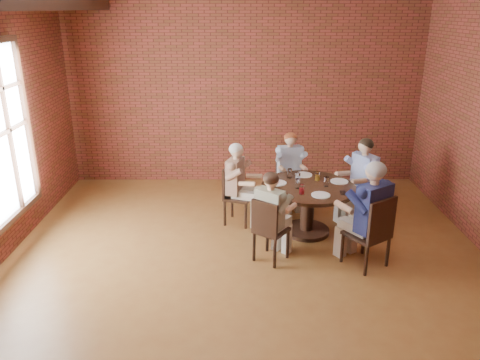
{
  "coord_description": "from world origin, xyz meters",
  "views": [
    {
      "loc": [
        -0.12,
        -5.14,
        3.17
      ],
      "look_at": [
        -0.1,
        1.0,
        0.91
      ],
      "focal_mm": 35.0,
      "sensor_mm": 36.0,
      "label": 1
    }
  ],
  "objects_px": {
    "diner_b": "(290,170)",
    "chair_d": "(268,228)",
    "chair_a": "(364,189)",
    "diner_e": "(368,215)",
    "diner_c": "(239,184)",
    "diner_a": "(361,181)",
    "dining_table": "(308,200)",
    "diner_d": "(272,217)",
    "chair_e": "(373,230)",
    "chair_b": "(288,177)",
    "chair_c": "(234,193)",
    "smartphone": "(343,193)"
  },
  "relations": [
    {
      "from": "diner_c",
      "to": "chair_e",
      "type": "distance_m",
      "value": 2.18
    },
    {
      "from": "chair_d",
      "to": "chair_e",
      "type": "relative_size",
      "value": 0.9
    },
    {
      "from": "chair_a",
      "to": "chair_d",
      "type": "height_order",
      "value": "chair_a"
    },
    {
      "from": "chair_a",
      "to": "chair_d",
      "type": "bearing_deg",
      "value": -76.39
    },
    {
      "from": "diner_c",
      "to": "diner_a",
      "type": "bearing_deg",
      "value": -68.49
    },
    {
      "from": "diner_d",
      "to": "dining_table",
      "type": "bearing_deg",
      "value": -90.0
    },
    {
      "from": "diner_d",
      "to": "chair_c",
      "type": "bearing_deg",
      "value": -30.54
    },
    {
      "from": "chair_b",
      "to": "diner_e",
      "type": "relative_size",
      "value": 0.63
    },
    {
      "from": "dining_table",
      "to": "diner_e",
      "type": "bearing_deg",
      "value": -55.9
    },
    {
      "from": "chair_b",
      "to": "diner_b",
      "type": "height_order",
      "value": "diner_b"
    },
    {
      "from": "diner_c",
      "to": "chair_d",
      "type": "relative_size",
      "value": 1.44
    },
    {
      "from": "chair_c",
      "to": "diner_d",
      "type": "relative_size",
      "value": 0.73
    },
    {
      "from": "chair_a",
      "to": "chair_c",
      "type": "distance_m",
      "value": 2.04
    },
    {
      "from": "diner_c",
      "to": "chair_d",
      "type": "height_order",
      "value": "diner_c"
    },
    {
      "from": "chair_b",
      "to": "diner_c",
      "type": "height_order",
      "value": "diner_c"
    },
    {
      "from": "dining_table",
      "to": "diner_c",
      "type": "bearing_deg",
      "value": 161.3
    },
    {
      "from": "dining_table",
      "to": "chair_e",
      "type": "distance_m",
      "value": 1.22
    },
    {
      "from": "dining_table",
      "to": "diner_e",
      "type": "relative_size",
      "value": 0.97
    },
    {
      "from": "diner_d",
      "to": "diner_e",
      "type": "xyz_separation_m",
      "value": [
        1.22,
        -0.13,
        0.09
      ]
    },
    {
      "from": "diner_d",
      "to": "diner_e",
      "type": "height_order",
      "value": "diner_e"
    },
    {
      "from": "diner_b",
      "to": "chair_e",
      "type": "xyz_separation_m",
      "value": [
        0.85,
        -2.03,
        -0.1
      ]
    },
    {
      "from": "chair_c",
      "to": "chair_d",
      "type": "height_order",
      "value": "chair_c"
    },
    {
      "from": "diner_d",
      "to": "smartphone",
      "type": "relative_size",
      "value": 7.95
    },
    {
      "from": "chair_c",
      "to": "diner_c",
      "type": "distance_m",
      "value": 0.16
    },
    {
      "from": "chair_c",
      "to": "diner_d",
      "type": "height_order",
      "value": "diner_d"
    },
    {
      "from": "diner_b",
      "to": "smartphone",
      "type": "xyz_separation_m",
      "value": [
        0.6,
        -1.32,
        0.12
      ]
    },
    {
      "from": "chair_c",
      "to": "diner_c",
      "type": "height_order",
      "value": "diner_c"
    },
    {
      "from": "chair_c",
      "to": "diner_e",
      "type": "distance_m",
      "value": 2.16
    },
    {
      "from": "chair_a",
      "to": "smartphone",
      "type": "relative_size",
      "value": 5.97
    },
    {
      "from": "chair_c",
      "to": "chair_e",
      "type": "height_order",
      "value": "chair_e"
    },
    {
      "from": "chair_a",
      "to": "diner_e",
      "type": "height_order",
      "value": "diner_e"
    },
    {
      "from": "chair_d",
      "to": "chair_e",
      "type": "bearing_deg",
      "value": -150.3
    },
    {
      "from": "diner_b",
      "to": "chair_e",
      "type": "relative_size",
      "value": 1.28
    },
    {
      "from": "chair_d",
      "to": "diner_a",
      "type": "bearing_deg",
      "value": -102.94
    },
    {
      "from": "dining_table",
      "to": "smartphone",
      "type": "xyz_separation_m",
      "value": [
        0.44,
        -0.3,
        0.23
      ]
    },
    {
      "from": "dining_table",
      "to": "diner_b",
      "type": "distance_m",
      "value": 1.03
    },
    {
      "from": "diner_a",
      "to": "chair_b",
      "type": "distance_m",
      "value": 1.24
    },
    {
      "from": "diner_b",
      "to": "chair_d",
      "type": "height_order",
      "value": "diner_b"
    },
    {
      "from": "diner_a",
      "to": "diner_b",
      "type": "bearing_deg",
      "value": -145.94
    },
    {
      "from": "diner_e",
      "to": "diner_a",
      "type": "bearing_deg",
      "value": -134.1
    },
    {
      "from": "chair_a",
      "to": "chair_b",
      "type": "height_order",
      "value": "chair_a"
    },
    {
      "from": "dining_table",
      "to": "diner_c",
      "type": "height_order",
      "value": "diner_c"
    },
    {
      "from": "chair_b",
      "to": "chair_d",
      "type": "xyz_separation_m",
      "value": [
        -0.46,
        -1.95,
        -0.01
      ]
    },
    {
      "from": "chair_b",
      "to": "diner_e",
      "type": "distance_m",
      "value": 2.19
    },
    {
      "from": "dining_table",
      "to": "chair_c",
      "type": "distance_m",
      "value": 1.15
    },
    {
      "from": "diner_e",
      "to": "chair_b",
      "type": "bearing_deg",
      "value": -102.43
    },
    {
      "from": "diner_b",
      "to": "diner_e",
      "type": "xyz_separation_m",
      "value": [
        0.79,
        -1.95,
        0.08
      ]
    },
    {
      "from": "chair_c",
      "to": "smartphone",
      "type": "height_order",
      "value": "chair_c"
    },
    {
      "from": "dining_table",
      "to": "chair_e",
      "type": "bearing_deg",
      "value": -55.9
    },
    {
      "from": "diner_c",
      "to": "chair_d",
      "type": "distance_m",
      "value": 1.27
    }
  ]
}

